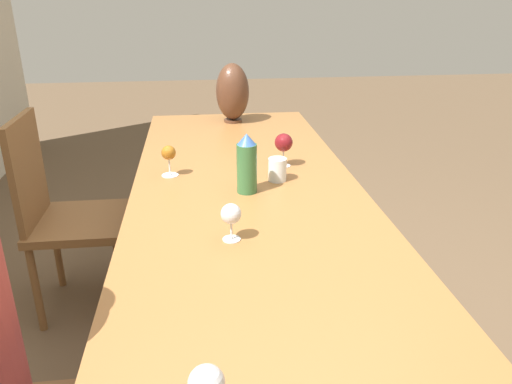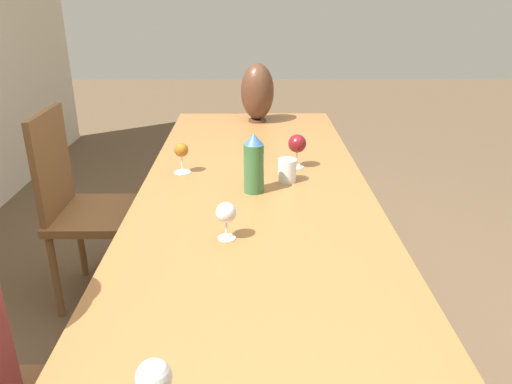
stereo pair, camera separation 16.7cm
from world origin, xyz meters
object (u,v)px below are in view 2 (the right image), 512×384
object	(u,v)px
wine_glass_0	(181,152)
wine_glass_3	(226,214)
water_bottle	(254,164)
chair_far	(84,202)
wine_glass_1	(154,379)
wine_glass_2	(297,144)
vase	(257,92)
water_tumbler	(287,170)

from	to	relation	value
wine_glass_0	wine_glass_3	distance (m)	0.64
water_bottle	wine_glass_3	world-z (taller)	water_bottle
wine_glass_0	chair_far	bearing A→B (deg)	65.70
wine_glass_1	wine_glass_2	xyz separation A→B (m)	(1.38, -0.37, 0.00)
vase	wine_glass_0	bearing A→B (deg)	158.88
vase	chair_far	world-z (taller)	vase
water_bottle	wine_glass_1	bearing A→B (deg)	170.58
vase	wine_glass_3	bearing A→B (deg)	175.42
wine_glass_0	chair_far	distance (m)	0.67
vase	water_tumbler	bearing A→B (deg)	-173.64
water_tumbler	vase	xyz separation A→B (m)	(0.97, 0.11, 0.13)
wine_glass_0	vase	bearing A→B (deg)	-21.12
wine_glass_2	wine_glass_3	world-z (taller)	wine_glass_2
water_tumbler	wine_glass_0	bearing A→B (deg)	76.09
wine_glass_2	wine_glass_3	distance (m)	0.72
wine_glass_1	chair_far	distance (m)	1.72
wine_glass_1	chair_far	world-z (taller)	chair_far
water_tumbler	wine_glass_3	size ratio (longest dim) A/B	0.77
water_bottle	wine_glass_2	world-z (taller)	water_bottle
water_bottle	vase	bearing A→B (deg)	-1.51
wine_glass_0	wine_glass_2	world-z (taller)	wine_glass_2
wine_glass_3	wine_glass_2	bearing A→B (deg)	-22.75
wine_glass_2	wine_glass_1	bearing A→B (deg)	164.90
water_tumbler	wine_glass_1	bearing A→B (deg)	165.23
wine_glass_1	water_bottle	bearing A→B (deg)	-9.42
water_bottle	water_tumbler	bearing A→B (deg)	-51.88
water_bottle	wine_glass_1	size ratio (longest dim) A/B	1.68
water_bottle	wine_glass_3	size ratio (longest dim) A/B	1.90
wine_glass_2	wine_glass_3	size ratio (longest dim) A/B	1.21
wine_glass_2	water_tumbler	bearing A→B (deg)	162.56
wine_glass_1	chair_far	bearing A→B (deg)	22.60
wine_glass_1	wine_glass_0	bearing A→B (deg)	5.20
water_bottle	water_tumbler	world-z (taller)	water_bottle
wine_glass_0	water_tumbler	bearing A→B (deg)	-103.91
vase	wine_glass_0	xyz separation A→B (m)	(-0.86, 0.33, -0.08)
wine_glass_0	chair_far	size ratio (longest dim) A/B	0.13
water_bottle	chair_far	xyz separation A→B (m)	(0.45, 0.83, -0.36)
water_tumbler	wine_glass_0	distance (m)	0.45
wine_glass_1	chair_far	size ratio (longest dim) A/B	0.14
wine_glass_0	wine_glass_3	world-z (taller)	wine_glass_0
wine_glass_0	wine_glass_3	xyz separation A→B (m)	(-0.60, -0.21, -0.01)
water_tumbler	wine_glass_1	xyz separation A→B (m)	(-1.21, 0.32, 0.05)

